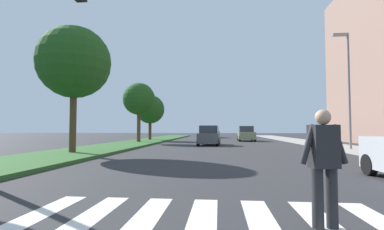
# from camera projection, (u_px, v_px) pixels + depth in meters

# --- Properties ---
(ground_plane) EXTENTS (140.00, 140.00, 0.00)m
(ground_plane) POSITION_uv_depth(u_px,v_px,m) (221.00, 143.00, 27.55)
(ground_plane) COLOR #2D2D30
(crosswalk) EXTENTS (6.75, 2.20, 0.01)m
(crosswalk) POSITION_uv_depth(u_px,v_px,m) (231.00, 218.00, 4.49)
(crosswalk) COLOR silver
(crosswalk) RESTS_ON ground_plane
(median_strip) EXTENTS (4.28, 64.00, 0.15)m
(median_strip) POSITION_uv_depth(u_px,v_px,m) (133.00, 143.00, 26.34)
(median_strip) COLOR #2D5B28
(median_strip) RESTS_ON ground_plane
(tree_mid) EXTENTS (3.97, 3.97, 6.94)m
(tree_mid) POSITION_uv_depth(u_px,v_px,m) (74.00, 63.00, 15.64)
(tree_mid) COLOR #4C3823
(tree_mid) RESTS_ON median_strip
(tree_far) EXTENTS (3.21, 3.21, 5.88)m
(tree_far) POSITION_uv_depth(u_px,v_px,m) (139.00, 99.00, 28.37)
(tree_far) COLOR #4C3823
(tree_far) RESTS_ON median_strip
(tree_distant) EXTENTS (3.44, 3.44, 5.35)m
(tree_distant) POSITION_uv_depth(u_px,v_px,m) (150.00, 109.00, 34.11)
(tree_distant) COLOR #4C3823
(tree_distant) RESTS_ON median_strip
(sidewalk_right) EXTENTS (3.00, 64.00, 0.15)m
(sidewalk_right) POSITION_uv_depth(u_px,v_px,m) (321.00, 144.00, 24.74)
(sidewalk_right) COLOR #9E9991
(sidewalk_right) RESTS_ON ground_plane
(traffic_light_gantry) EXTENTS (8.81, 0.30, 6.00)m
(traffic_light_gantry) POSITION_uv_depth(u_px,v_px,m) (79.00, 14.00, 7.25)
(traffic_light_gantry) COLOR gold
(traffic_light_gantry) RESTS_ON median_strip
(street_lamp_right) EXTENTS (1.02, 0.24, 7.50)m
(street_lamp_right) POSITION_uv_depth(u_px,v_px,m) (347.00, 80.00, 18.27)
(street_lamp_right) COLOR slate
(street_lamp_right) RESTS_ON sidewalk_right
(pedestrian_performer) EXTENTS (0.75, 0.32, 1.69)m
(pedestrian_performer) POSITION_uv_depth(u_px,v_px,m) (324.00, 162.00, 4.05)
(pedestrian_performer) COLOR #262628
(pedestrian_performer) RESTS_ON ground_plane
(sedan_midblock) EXTENTS (1.97, 4.11, 1.70)m
(sedan_midblock) POSITION_uv_depth(u_px,v_px,m) (209.00, 136.00, 24.79)
(sedan_midblock) COLOR #474C51
(sedan_midblock) RESTS_ON ground_plane
(sedan_distant) EXTENTS (1.96, 4.30, 1.76)m
(sedan_distant) POSITION_uv_depth(u_px,v_px,m) (246.00, 134.00, 33.34)
(sedan_distant) COLOR gray
(sedan_distant) RESTS_ON ground_plane
(sedan_far_horizon) EXTENTS (2.01, 4.31, 1.76)m
(sedan_far_horizon) POSITION_uv_depth(u_px,v_px,m) (214.00, 133.00, 46.05)
(sedan_far_horizon) COLOR #474C51
(sedan_far_horizon) RESTS_ON ground_plane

